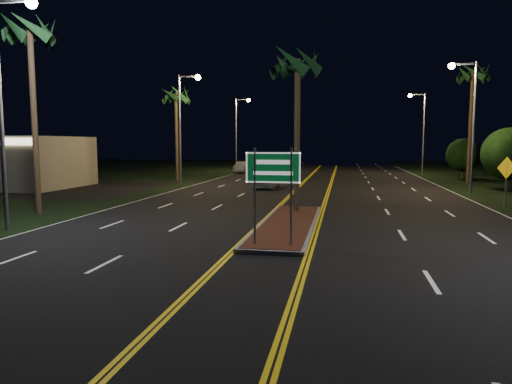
% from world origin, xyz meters
% --- Properties ---
extents(ground, '(120.00, 120.00, 0.00)m').
position_xyz_m(ground, '(0.00, 0.00, 0.00)').
color(ground, black).
rests_on(ground, ground).
extents(median_island, '(2.25, 10.25, 0.17)m').
position_xyz_m(median_island, '(0.00, 7.00, 0.08)').
color(median_island, gray).
rests_on(median_island, ground).
extents(highway_sign, '(1.80, 0.08, 3.20)m').
position_xyz_m(highway_sign, '(0.00, 2.80, 2.40)').
color(highway_sign, gray).
rests_on(highway_sign, ground).
extents(streetlight_left_near, '(1.91, 0.44, 9.00)m').
position_xyz_m(streetlight_left_near, '(-10.61, 4.00, 5.66)').
color(streetlight_left_near, gray).
rests_on(streetlight_left_near, ground).
extents(streetlight_left_mid, '(1.91, 0.44, 9.00)m').
position_xyz_m(streetlight_left_mid, '(-10.61, 24.00, 5.66)').
color(streetlight_left_mid, gray).
rests_on(streetlight_left_mid, ground).
extents(streetlight_left_far, '(1.91, 0.44, 9.00)m').
position_xyz_m(streetlight_left_far, '(-10.61, 44.00, 5.66)').
color(streetlight_left_far, gray).
rests_on(streetlight_left_far, ground).
extents(streetlight_right_mid, '(1.91, 0.44, 9.00)m').
position_xyz_m(streetlight_right_mid, '(10.61, 22.00, 5.66)').
color(streetlight_right_mid, gray).
rests_on(streetlight_right_mid, ground).
extents(streetlight_right_far, '(1.91, 0.44, 9.00)m').
position_xyz_m(streetlight_right_far, '(10.61, 42.00, 5.66)').
color(streetlight_right_far, gray).
rests_on(streetlight_right_far, ground).
extents(palm_median, '(2.40, 2.40, 8.30)m').
position_xyz_m(palm_median, '(0.00, 10.50, 7.28)').
color(palm_median, '#382819').
rests_on(palm_median, ground).
extents(palm_left_near, '(2.40, 2.40, 9.80)m').
position_xyz_m(palm_left_near, '(-12.50, 8.00, 8.68)').
color(palm_left_near, '#382819').
rests_on(palm_left_near, ground).
extents(palm_left_far, '(2.40, 2.40, 8.80)m').
position_xyz_m(palm_left_far, '(-12.80, 28.00, 7.75)').
color(palm_left_far, '#382819').
rests_on(palm_left_far, ground).
extents(palm_right_far, '(2.40, 2.40, 10.30)m').
position_xyz_m(palm_right_far, '(12.80, 30.00, 9.14)').
color(palm_right_far, '#382819').
rests_on(palm_right_far, ground).
extents(shrub_mid, '(3.78, 3.78, 4.62)m').
position_xyz_m(shrub_mid, '(14.00, 24.00, 2.73)').
color(shrub_mid, '#382819').
rests_on(shrub_mid, ground).
extents(shrub_far, '(3.24, 3.24, 3.96)m').
position_xyz_m(shrub_far, '(13.80, 36.00, 2.34)').
color(shrub_far, '#382819').
rests_on(shrub_far, ground).
extents(car_near, '(2.22, 4.95, 1.63)m').
position_xyz_m(car_near, '(-3.60, 23.12, 0.82)').
color(car_near, '#B6B5BC').
rests_on(car_near, ground).
extents(car_far, '(1.99, 4.59, 1.53)m').
position_xyz_m(car_far, '(-9.50, 40.59, 0.76)').
color(car_far, '#A2A6AB').
rests_on(car_far, ground).
extents(warning_sign, '(1.08, 0.49, 2.77)m').
position_xyz_m(warning_sign, '(10.80, 14.46, 1.82)').
color(warning_sign, gray).
rests_on(warning_sign, ground).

